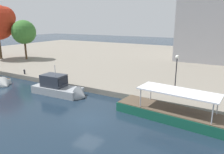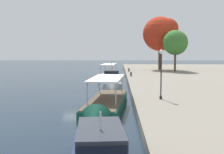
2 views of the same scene
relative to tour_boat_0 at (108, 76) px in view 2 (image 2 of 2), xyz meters
name	(u,v)px [view 2 (image 2 of 2)]	position (x,y,z in m)	size (l,w,h in m)	color
ground_plane	(74,96)	(23.00, -3.29, -0.27)	(220.00, 220.00, 0.00)	#192838
tour_boat_0	(108,76)	(0.00, 0.00, 0.00)	(14.26, 3.79, 3.72)	silver
motor_yacht_1	(111,84)	(15.53, 0.99, 0.37)	(7.90, 2.96, 4.86)	#9EA3A8
tour_boat_2	(105,107)	(31.52, 0.81, 0.11)	(13.44, 4.05, 4.07)	#14513D
mooring_bollard_0	(129,70)	(-5.79, 4.24, 0.88)	(0.22, 0.22, 0.80)	#2D2D33
mooring_bollard_1	(131,74)	(4.57, 4.22, 0.88)	(0.31, 0.31, 0.80)	#2D2D33
mooring_bollard_2	(129,70)	(-7.24, 4.20, 0.84)	(0.23, 0.23, 0.72)	#2D2D33
lamp_post	(161,67)	(29.01, 6.13, 3.61)	(0.44, 0.44, 4.83)	black
tree_1	(161,33)	(-12.69, 11.74, 8.98)	(7.95, 8.08, 12.30)	#4C3823
tree_2	(175,43)	(-6.99, 14.09, 6.63)	(5.33, 5.33, 8.85)	#4C3823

